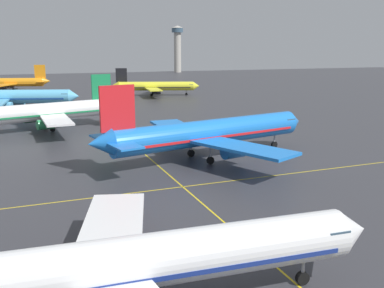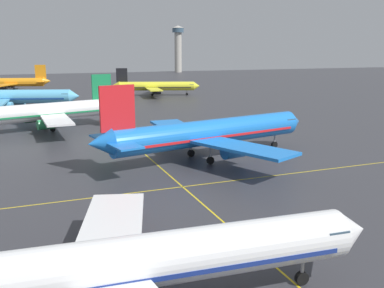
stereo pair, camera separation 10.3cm
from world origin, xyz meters
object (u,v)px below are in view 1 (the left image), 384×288
airliner_second_row (209,133)px  airliner_far_left_stand (9,97)px  airliner_front_gate (135,263)px  control_tower (177,45)px  airliner_far_right_stand (155,86)px  airliner_third_row (41,112)px  airliner_distant_taxiway (8,82)px

airliner_second_row → airliner_far_left_stand: airliner_second_row is taller
airliner_second_row → airliner_front_gate: bearing=-120.0°
airliner_far_left_stand → control_tower: 208.01m
airliner_second_row → airliner_far_right_stand: (19.00, 93.65, -0.76)m
airliner_third_row → airliner_distant_taxiway: size_ratio=1.07×
airliner_second_row → airliner_distant_taxiway: size_ratio=1.16×
airliner_third_row → airliner_far_left_stand: size_ratio=0.98×
airliner_third_row → airliner_far_right_stand: (42.66, 58.58, -0.46)m
airliner_third_row → airliner_far_left_stand: bearing=101.8°
airliner_far_left_stand → airliner_distant_taxiway: size_ratio=1.10×
airliner_second_row → airliner_far_left_stand: size_ratio=1.06×
airliner_front_gate → airliner_third_row: bearing=92.4°
airliner_second_row → airliner_distant_taxiway: (-32.82, 130.94, -0.56)m
airliner_third_row → control_tower: bearing=63.4°
airliner_far_right_stand → airliner_distant_taxiway: bearing=144.3°
airliner_distant_taxiway → airliner_third_row: bearing=-84.5°
airliner_far_right_stand → airliner_far_left_stand: bearing=-153.5°
airliner_far_left_stand → control_tower: size_ratio=1.11×
airliner_third_row → control_tower: 233.87m
airliner_third_row → airliner_far_left_stand: 34.48m
airliner_third_row → airliner_far_right_stand: bearing=53.9°
airliner_third_row → airliner_distant_taxiway: bearing=95.5°
airliner_second_row → control_tower: (80.79, 243.72, 15.58)m
airliner_front_gate → airliner_distant_taxiway: 167.08m
airliner_far_left_stand → airliner_front_gate: bearing=-84.5°
airliner_third_row → airliner_distant_taxiway: airliner_third_row is taller
airliner_second_row → control_tower: control_tower is taller
airliner_third_row → control_tower: (104.45, 208.65, 15.89)m
airliner_second_row → airliner_far_right_stand: size_ratio=1.25×
airliner_distant_taxiway → control_tower: bearing=44.8°
airliner_far_right_stand → airliner_third_row: bearing=-126.1°
airliner_front_gate → control_tower: bearing=70.0°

